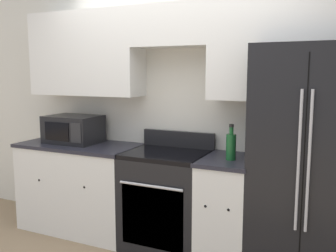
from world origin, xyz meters
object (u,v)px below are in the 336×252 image
Objects in this scene: oven_range at (167,199)px; refrigerator at (308,163)px; microwave at (74,129)px; bottle at (231,146)px.

refrigerator is at bearing 2.20° from oven_range.
microwave is at bearing -179.73° from refrigerator.
refrigerator is 3.40× the size of microwave.
bottle is at bearing -3.90° from oven_range.
oven_range is 3.54× the size of bottle.
oven_range is at bearing -1.88° from microwave.
refrigerator is 6.13× the size of bottle.
oven_range is 1.33m from refrigerator.
bottle is at bearing -2.61° from microwave.
oven_range is at bearing 176.10° from bottle.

